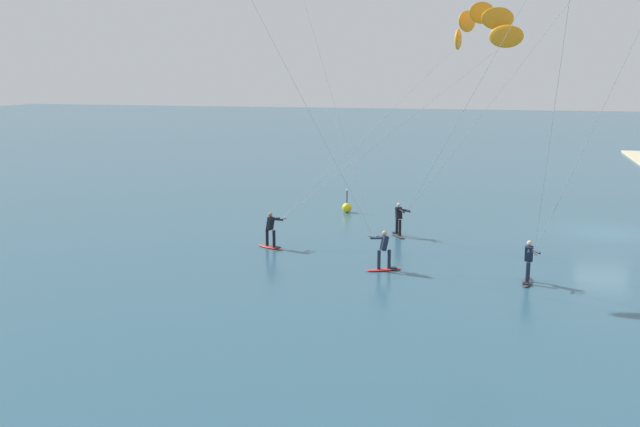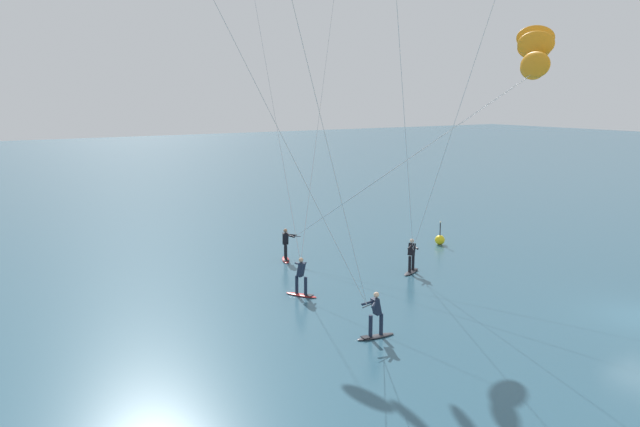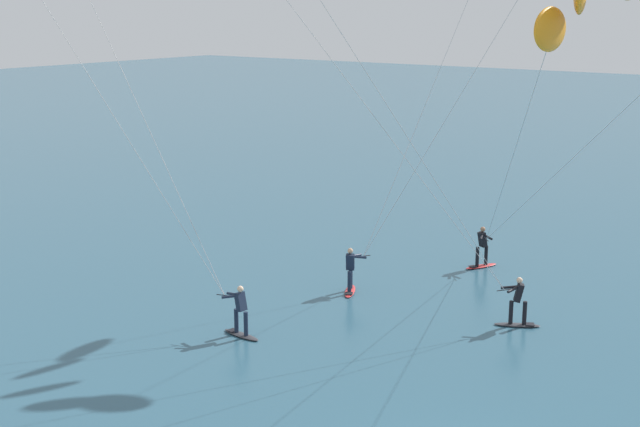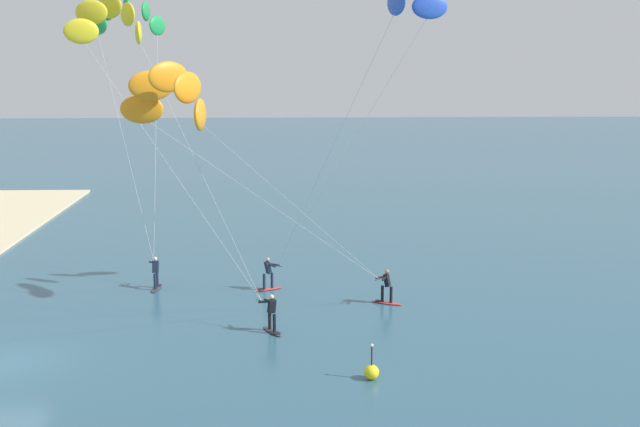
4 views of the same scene
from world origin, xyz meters
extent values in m
plane|color=#2D566B|center=(0.00, 0.00, 0.00)|extent=(240.00, 240.00, 0.00)
ellipsoid|color=#333338|center=(-10.04, 4.02, 0.04)|extent=(1.53, 0.50, 0.08)
cube|color=black|center=(-10.45, 4.06, 0.09)|extent=(0.31, 0.31, 0.02)
cylinder|color=#192338|center=(-9.82, 4.00, 0.47)|extent=(0.14, 0.14, 0.78)
cylinder|color=#192338|center=(-10.26, 4.04, 0.47)|extent=(0.14, 0.14, 0.78)
cube|color=#192338|center=(-10.04, 4.02, 1.16)|extent=(0.35, 0.33, 0.63)
sphere|color=beige|center=(-10.04, 4.02, 1.58)|extent=(0.20, 0.20, 0.20)
cylinder|color=black|center=(-10.56, 3.85, 1.31)|extent=(0.53, 0.20, 0.03)
cylinder|color=#192338|center=(-10.27, 3.83, 1.34)|extent=(0.52, 0.45, 0.15)
cylinder|color=#192338|center=(-10.34, 4.04, 1.34)|extent=(0.61, 0.13, 0.15)
ellipsoid|color=#1E9347|center=(-17.26, 3.43, 13.27)|extent=(1.43, 0.94, 1.10)
ellipsoid|color=#1E9347|center=(-17.07, 2.85, 14.05)|extent=(1.46, 0.44, 1.10)
ellipsoid|color=#1E9347|center=(-16.75, 1.86, 14.35)|extent=(1.47, 0.75, 1.10)
ellipsoid|color=#1E9347|center=(-16.43, 0.86, 14.05)|extent=(1.30, 1.18, 1.10)
ellipsoid|color=#1E9347|center=(-16.25, 0.28, 13.27)|extent=(0.94, 1.43, 1.10)
cylinder|color=#B2B2B7|center=(-13.91, 3.64, 7.14)|extent=(6.71, 0.44, 11.66)
cylinder|color=#B2B2B7|center=(-13.40, 2.07, 7.14)|extent=(5.70, 3.59, 11.66)
ellipsoid|color=red|center=(-7.19, 15.42, 0.04)|extent=(0.98, 1.51, 0.08)
cube|color=black|center=(-7.37, 15.05, 0.09)|extent=(0.38, 0.38, 0.02)
cylinder|color=black|center=(-7.10, 15.62, 0.47)|extent=(0.14, 0.14, 0.78)
cylinder|color=black|center=(-7.29, 15.22, 0.47)|extent=(0.14, 0.14, 0.78)
cube|color=black|center=(-7.19, 15.42, 1.16)|extent=(0.41, 0.42, 0.63)
sphere|color=#9E7051|center=(-7.19, 15.42, 1.58)|extent=(0.20, 0.20, 0.20)
cylinder|color=black|center=(-6.83, 15.01, 1.31)|extent=(0.38, 0.43, 0.03)
cylinder|color=black|center=(-6.93, 15.28, 1.34)|extent=(0.58, 0.35, 0.15)
cylinder|color=black|center=(-7.09, 15.14, 1.34)|extent=(0.28, 0.60, 0.15)
ellipsoid|color=orange|center=(-0.88, 5.30, 9.72)|extent=(0.43, 1.67, 1.10)
ellipsoid|color=orange|center=(-0.35, 5.76, 10.61)|extent=(0.83, 1.67, 1.10)
ellipsoid|color=orange|center=(0.55, 6.54, 10.95)|extent=(1.33, 1.45, 1.10)
ellipsoid|color=orange|center=(1.45, 7.33, 10.61)|extent=(1.62, 1.02, 1.10)
ellipsoid|color=orange|center=(1.98, 7.79, 9.72)|extent=(1.67, 0.43, 1.10)
cylinder|color=#B2B2B7|center=(-3.85, 10.15, 5.36)|extent=(5.97, 9.72, 8.12)
cylinder|color=#B2B2B7|center=(-2.42, 11.40, 5.36)|extent=(8.83, 7.23, 8.12)
ellipsoid|color=#333338|center=(-3.28, 10.04, 0.04)|extent=(1.49, 1.02, 0.08)
cube|color=black|center=(-2.92, 10.23, 0.09)|extent=(0.38, 0.39, 0.02)
cylinder|color=black|center=(-3.48, 9.93, 0.47)|extent=(0.14, 0.14, 0.78)
cylinder|color=black|center=(-3.09, 10.14, 0.47)|extent=(0.14, 0.14, 0.78)
cube|color=black|center=(-3.28, 10.04, 1.16)|extent=(0.42, 0.42, 0.63)
sphere|color=beige|center=(-3.28, 10.04, 1.58)|extent=(0.20, 0.20, 0.20)
cylinder|color=black|center=(-3.60, 9.58, 1.31)|extent=(0.34, 0.47, 0.03)
cylinder|color=black|center=(-3.35, 9.75, 1.34)|extent=(0.22, 0.61, 0.15)
cylinder|color=black|center=(-3.53, 9.87, 1.34)|extent=(0.55, 0.41, 0.15)
ellipsoid|color=yellow|center=(-9.75, 3.70, 12.71)|extent=(1.56, 0.59, 1.10)
ellipsoid|color=yellow|center=(-9.22, 3.34, 13.54)|extent=(1.45, 1.10, 1.10)
ellipsoid|color=yellow|center=(-8.31, 2.71, 13.86)|extent=(1.13, 1.44, 1.10)
ellipsoid|color=yellow|center=(-7.40, 2.09, 13.54)|extent=(0.63, 1.56, 1.10)
ellipsoid|color=yellow|center=(-6.86, 1.72, 12.71)|extent=(0.59, 1.56, 1.10)
cylinder|color=#B2B2B7|center=(-6.67, 6.64, 6.86)|extent=(6.18, 5.90, 11.11)
cylinder|color=#B2B2B7|center=(-5.23, 5.65, 6.86)|extent=(3.28, 7.88, 11.11)
ellipsoid|color=red|center=(-9.70, 9.70, 0.04)|extent=(1.02, 1.49, 0.08)
cube|color=black|center=(-9.51, 9.34, 0.09)|extent=(0.39, 0.38, 0.02)
cylinder|color=#192338|center=(-9.80, 9.89, 0.47)|extent=(0.14, 0.14, 0.78)
cylinder|color=#192338|center=(-9.60, 9.51, 0.47)|extent=(0.14, 0.14, 0.78)
cube|color=#192338|center=(-9.70, 9.70, 1.16)|extent=(0.41, 0.42, 0.63)
sphere|color=tan|center=(-9.70, 9.70, 1.58)|extent=(0.20, 0.20, 0.20)
cylinder|color=black|center=(-9.43, 10.18, 1.31)|extent=(0.29, 0.50, 0.03)
cylinder|color=#192338|center=(-9.66, 9.99, 1.34)|extent=(0.16, 0.61, 0.15)
cylinder|color=#192338|center=(-9.47, 9.89, 1.34)|extent=(0.52, 0.45, 0.15)
ellipsoid|color=blue|center=(-4.29, 15.27, 13.83)|extent=(1.80, 0.80, 1.10)
ellipsoid|color=blue|center=(-7.87, 17.25, 13.83)|extent=(0.80, 1.80, 1.10)
cylinder|color=#B2B2B7|center=(-6.86, 12.73, 7.42)|extent=(5.17, 5.11, 12.23)
cylinder|color=#B2B2B7|center=(-8.65, 13.72, 7.42)|extent=(1.59, 7.09, 12.23)
sphere|color=yellow|center=(2.04, 13.81, 0.28)|extent=(0.56, 0.56, 0.56)
cylinder|color=#262628|center=(2.04, 13.81, 0.91)|extent=(0.06, 0.06, 0.70)
sphere|color=#F2F2CC|center=(2.04, 13.81, 1.32)|extent=(0.12, 0.12, 0.12)
camera|label=1|loc=(-38.05, 5.16, 8.06)|focal=40.43mm
camera|label=2|loc=(-23.89, -13.88, 8.54)|focal=37.52mm
camera|label=3|loc=(7.48, -15.78, 10.32)|focal=49.29mm
camera|label=4|loc=(30.53, 10.92, 11.85)|focal=46.34mm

